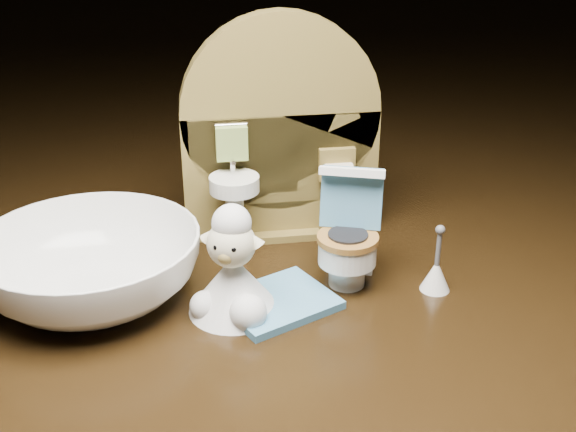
% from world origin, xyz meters
% --- Properties ---
extents(backdrop_panel, '(0.13, 0.05, 0.15)m').
position_xyz_m(backdrop_panel, '(-0.00, 0.06, 0.07)').
color(backdrop_panel, olive).
rests_on(backdrop_panel, ground).
extents(toy_toilet, '(0.04, 0.05, 0.07)m').
position_xyz_m(toy_toilet, '(0.03, -0.00, 0.03)').
color(toy_toilet, white).
rests_on(toy_toilet, ground).
extents(bath_mat, '(0.08, 0.07, 0.00)m').
position_xyz_m(bath_mat, '(-0.02, -0.03, 0.00)').
color(bath_mat, teal).
rests_on(bath_mat, ground).
extents(toilet_brush, '(0.02, 0.02, 0.04)m').
position_xyz_m(toilet_brush, '(0.08, -0.03, 0.01)').
color(toilet_brush, white).
rests_on(toilet_brush, ground).
extents(plush_lamb, '(0.05, 0.05, 0.07)m').
position_xyz_m(plush_lamb, '(-0.04, -0.03, 0.02)').
color(plush_lamb, silver).
rests_on(plush_lamb, ground).
extents(ceramic_bowl, '(0.15, 0.15, 0.04)m').
position_xyz_m(ceramic_bowl, '(-0.12, -0.00, 0.02)').
color(ceramic_bowl, white).
rests_on(ceramic_bowl, ground).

